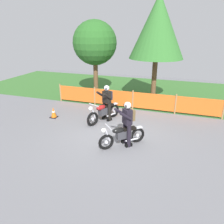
# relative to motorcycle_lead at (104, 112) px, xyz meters

# --- Properties ---
(ground) EXTENTS (24.00, 24.00, 0.02)m
(ground) POSITION_rel_motorcycle_lead_xyz_m (0.91, -1.07, -0.48)
(ground) COLOR slate
(grass_verge) EXTENTS (24.00, 7.83, 0.01)m
(grass_verge) POSITION_rel_motorcycle_lead_xyz_m (0.91, 5.91, -0.47)
(grass_verge) COLOR #386B2D
(grass_verge) RESTS_ON ground
(barrier_fence) EXTENTS (8.90, 0.08, 1.05)m
(barrier_fence) POSITION_rel_motorcycle_lead_xyz_m (0.91, 2.00, 0.07)
(barrier_fence) COLOR #997547
(barrier_fence) RESTS_ON ground
(tree_leftmost) EXTENTS (2.63, 2.63, 4.61)m
(tree_leftmost) POSITION_rel_motorcycle_lead_xyz_m (-1.93, 3.72, 2.80)
(tree_leftmost) COLOR brown
(tree_leftmost) RESTS_ON ground
(tree_near_left) EXTENTS (2.97, 2.97, 5.83)m
(tree_near_left) POSITION_rel_motorcycle_lead_xyz_m (1.74, 3.67, 3.69)
(tree_near_left) COLOR brown
(tree_near_left) RESTS_ON ground
(motorcycle_lead) EXTENTS (1.01, 1.92, 0.97)m
(motorcycle_lead) POSITION_rel_motorcycle_lead_xyz_m (0.00, 0.00, 0.00)
(motorcycle_lead) COLOR black
(motorcycle_lead) RESTS_ON ground
(motorcycle_trailing) EXTENTS (1.45, 1.35, 0.89)m
(motorcycle_trailing) POSITION_rel_motorcycle_lead_xyz_m (1.45, -1.91, -0.04)
(motorcycle_trailing) COLOR black
(motorcycle_trailing) RESTS_ON ground
(rider_lead) EXTENTS (0.69, 0.78, 1.69)m
(rider_lead) POSITION_rel_motorcycle_lead_xyz_m (0.09, 0.20, 0.48)
(rider_lead) COLOR black
(rider_lead) RESTS_ON ground
(rider_trailing) EXTENTS (0.77, 0.76, 1.69)m
(rider_trailing) POSITION_rel_motorcycle_lead_xyz_m (1.60, -1.77, 0.48)
(rider_trailing) COLOR black
(rider_trailing) RESTS_ON ground
(traffic_cone) EXTENTS (0.32, 0.32, 0.53)m
(traffic_cone) POSITION_rel_motorcycle_lead_xyz_m (-2.49, -0.36, -0.21)
(traffic_cone) COLOR black
(traffic_cone) RESTS_ON ground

